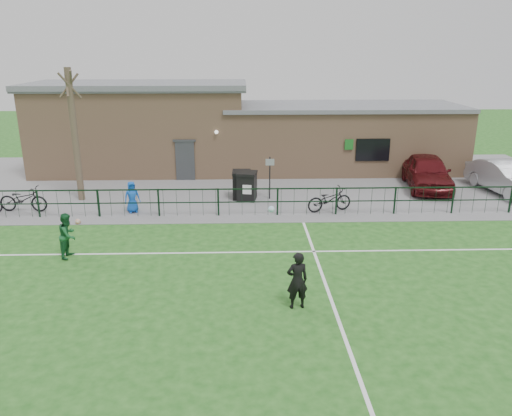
{
  "coord_description": "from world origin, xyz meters",
  "views": [
    {
      "loc": [
        -0.51,
        -12.07,
        6.83
      ],
      "look_at": [
        0.0,
        5.0,
        1.3
      ],
      "focal_mm": 35.0,
      "sensor_mm": 36.0,
      "label": 1
    }
  ],
  "objects_px": {
    "bicycle_e": "(329,199)",
    "outfield_player": "(68,235)",
    "car_silver": "(506,178)",
    "spectator_child": "(132,197)",
    "bicycle_c": "(23,199)",
    "wheelie_bin_right": "(247,187)",
    "car_maroon": "(427,172)",
    "bare_tree": "(75,136)",
    "ball_ground": "(78,222)",
    "sign_post": "(270,178)",
    "wheelie_bin_left": "(242,185)"
  },
  "relations": [
    {
      "from": "car_maroon",
      "to": "bicycle_c",
      "type": "relative_size",
      "value": 2.35
    },
    {
      "from": "wheelie_bin_right",
      "to": "bicycle_e",
      "type": "xyz_separation_m",
      "value": [
        3.54,
        -1.82,
        -0.09
      ]
    },
    {
      "from": "ball_ground",
      "to": "wheelie_bin_right",
      "type": "bearing_deg",
      "value": 24.64
    },
    {
      "from": "car_silver",
      "to": "ball_ground",
      "type": "xyz_separation_m",
      "value": [
        -19.47,
        -3.89,
        -0.68
      ]
    },
    {
      "from": "bicycle_e",
      "to": "car_silver",
      "type": "bearing_deg",
      "value": -89.98
    },
    {
      "from": "car_silver",
      "to": "bicycle_e",
      "type": "xyz_separation_m",
      "value": [
        -9.06,
        -2.55,
        -0.25
      ]
    },
    {
      "from": "wheelie_bin_right",
      "to": "car_maroon",
      "type": "distance_m",
      "value": 9.23
    },
    {
      "from": "wheelie_bin_right",
      "to": "outfield_player",
      "type": "relative_size",
      "value": 0.8
    },
    {
      "from": "bare_tree",
      "to": "outfield_player",
      "type": "xyz_separation_m",
      "value": [
        1.61,
        -6.67,
        -2.22
      ]
    },
    {
      "from": "bicycle_c",
      "to": "bicycle_e",
      "type": "bearing_deg",
      "value": -86.93
    },
    {
      "from": "bicycle_e",
      "to": "spectator_child",
      "type": "relative_size",
      "value": 1.48
    },
    {
      "from": "sign_post",
      "to": "ball_ground",
      "type": "relative_size",
      "value": 8.85
    },
    {
      "from": "wheelie_bin_left",
      "to": "bicycle_e",
      "type": "relative_size",
      "value": 0.61
    },
    {
      "from": "bare_tree",
      "to": "sign_post",
      "type": "bearing_deg",
      "value": -0.89
    },
    {
      "from": "bicycle_e",
      "to": "outfield_player",
      "type": "xyz_separation_m",
      "value": [
        -9.67,
        -4.6,
        0.23
      ]
    },
    {
      "from": "bicycle_e",
      "to": "outfield_player",
      "type": "distance_m",
      "value": 10.71
    },
    {
      "from": "spectator_child",
      "to": "outfield_player",
      "type": "distance_m",
      "value": 4.87
    },
    {
      "from": "bare_tree",
      "to": "bicycle_e",
      "type": "distance_m",
      "value": 11.72
    },
    {
      "from": "spectator_child",
      "to": "bare_tree",
      "type": "bearing_deg",
      "value": 120.73
    },
    {
      "from": "car_silver",
      "to": "ball_ground",
      "type": "distance_m",
      "value": 19.86
    },
    {
      "from": "outfield_player",
      "to": "ball_ground",
      "type": "height_order",
      "value": "outfield_player"
    },
    {
      "from": "wheelie_bin_right",
      "to": "bicycle_c",
      "type": "height_order",
      "value": "wheelie_bin_right"
    },
    {
      "from": "bare_tree",
      "to": "spectator_child",
      "type": "height_order",
      "value": "bare_tree"
    },
    {
      "from": "wheelie_bin_right",
      "to": "outfield_player",
      "type": "xyz_separation_m",
      "value": [
        -6.12,
        -6.42,
        0.14
      ]
    },
    {
      "from": "wheelie_bin_left",
      "to": "sign_post",
      "type": "xyz_separation_m",
      "value": [
        1.31,
        -0.16,
        0.39
      ]
    },
    {
      "from": "outfield_player",
      "to": "bare_tree",
      "type": "bearing_deg",
      "value": 20.65
    },
    {
      "from": "car_maroon",
      "to": "bicycle_e",
      "type": "bearing_deg",
      "value": -138.1
    },
    {
      "from": "spectator_child",
      "to": "outfield_player",
      "type": "bearing_deg",
      "value": -128.19
    },
    {
      "from": "spectator_child",
      "to": "outfield_player",
      "type": "relative_size",
      "value": 0.87
    },
    {
      "from": "wheelie_bin_right",
      "to": "ball_ground",
      "type": "xyz_separation_m",
      "value": [
        -6.87,
        -3.15,
        -0.53
      ]
    },
    {
      "from": "spectator_child",
      "to": "ball_ground",
      "type": "bearing_deg",
      "value": -167.13
    },
    {
      "from": "car_silver",
      "to": "bicycle_e",
      "type": "distance_m",
      "value": 9.41
    },
    {
      "from": "outfield_player",
      "to": "wheelie_bin_left",
      "type": "bearing_deg",
      "value": -34.17
    },
    {
      "from": "car_silver",
      "to": "spectator_child",
      "type": "xyz_separation_m",
      "value": [
        -17.55,
        -2.44,
        -0.1
      ]
    },
    {
      "from": "bicycle_c",
      "to": "outfield_player",
      "type": "xyz_separation_m",
      "value": [
        3.56,
        -4.96,
        0.21
      ]
    },
    {
      "from": "sign_post",
      "to": "ball_ground",
      "type": "distance_m",
      "value": 8.63
    },
    {
      "from": "outfield_player",
      "to": "wheelie_bin_right",
      "type": "bearing_deg",
      "value": -36.56
    },
    {
      "from": "car_maroon",
      "to": "spectator_child",
      "type": "bearing_deg",
      "value": -157.06
    },
    {
      "from": "spectator_child",
      "to": "ball_ground",
      "type": "height_order",
      "value": "spectator_child"
    },
    {
      "from": "bare_tree",
      "to": "spectator_child",
      "type": "distance_m",
      "value": 4.11
    },
    {
      "from": "wheelie_bin_right",
      "to": "outfield_player",
      "type": "height_order",
      "value": "outfield_player"
    },
    {
      "from": "wheelie_bin_left",
      "to": "spectator_child",
      "type": "relative_size",
      "value": 0.9
    },
    {
      "from": "car_silver",
      "to": "spectator_child",
      "type": "relative_size",
      "value": 3.46
    },
    {
      "from": "bare_tree",
      "to": "car_silver",
      "type": "bearing_deg",
      "value": 1.37
    },
    {
      "from": "wheelie_bin_right",
      "to": "bicycle_c",
      "type": "relative_size",
      "value": 0.59
    },
    {
      "from": "car_maroon",
      "to": "bicycle_e",
      "type": "height_order",
      "value": "car_maroon"
    },
    {
      "from": "bare_tree",
      "to": "ball_ground",
      "type": "distance_m",
      "value": 4.55
    },
    {
      "from": "spectator_child",
      "to": "bicycle_c",
      "type": "bearing_deg",
      "value": 152.83
    },
    {
      "from": "car_silver",
      "to": "ball_ground",
      "type": "height_order",
      "value": "car_silver"
    },
    {
      "from": "bare_tree",
      "to": "outfield_player",
      "type": "distance_m",
      "value": 7.22
    }
  ]
}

